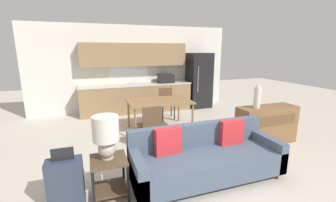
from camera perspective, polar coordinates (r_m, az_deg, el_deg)
The scene contains 13 objects.
ground_plane at distance 3.55m, azimuth 7.67°, elevation -20.56°, with size 20.00×20.00×0.00m, color beige.
wall_back at distance 7.40m, azimuth -8.63°, elevation 8.16°, with size 6.40×0.07×2.70m.
kitchen_counter at distance 7.17m, azimuth -7.88°, elevation 3.92°, with size 3.48×0.65×2.15m.
refrigerator at distance 7.79m, azimuth 7.87°, elevation 5.21°, with size 0.74×0.71×1.84m.
dining_table at distance 5.49m, azimuth -2.19°, elevation -0.50°, with size 1.51×1.00×0.74m.
couch at distance 3.60m, azimuth 9.40°, elevation -14.00°, with size 2.28×0.80×0.84m.
side_table at distance 3.23m, azimuth -14.69°, elevation -16.90°, with size 0.47×0.47×0.55m.
table_lamp at distance 3.03m, azimuth -15.49°, elevation -8.01°, with size 0.34×0.34×0.58m.
credenza at distance 5.21m, azimuth 23.66°, elevation -5.55°, with size 1.29×0.45×0.79m.
vase at distance 4.87m, azimuth 21.72°, elevation 0.90°, with size 0.14×0.14×0.47m.
dining_chair_near_left at distance 4.59m, azimuth -4.52°, elevation -5.81°, with size 0.46×0.46×0.87m.
dining_chair_far_right at distance 6.50m, azimuth -0.38°, elevation -0.15°, with size 0.45×0.45×0.87m.
suitcase at distance 3.29m, azimuth -24.56°, elevation -18.17°, with size 0.44×0.22×0.78m.
Camera 1 is at (-1.39, -2.62, 1.95)m, focal length 24.00 mm.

